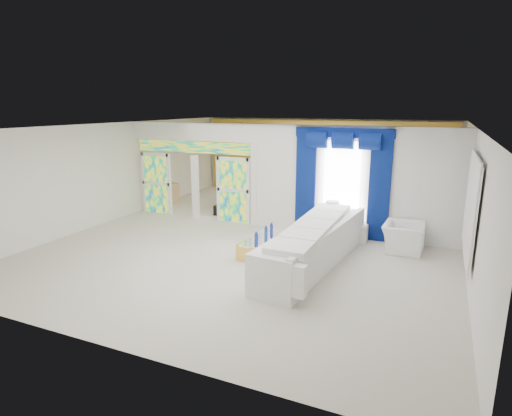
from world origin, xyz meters
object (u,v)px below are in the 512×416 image
at_px(grand_piano, 249,193).
at_px(white_sofa, 314,246).
at_px(armchair, 403,237).
at_px(coffee_table, 264,244).
at_px(console_table, 342,231).

bearing_deg(grand_piano, white_sofa, -57.04).
bearing_deg(armchair, white_sofa, 137.24).
distance_m(white_sofa, armchair, 2.50).
relative_size(coffee_table, console_table, 1.30).
xyz_separation_m(armchair, grand_piano, (-5.52, 2.91, 0.10)).
bearing_deg(console_table, coffee_table, -130.37).
distance_m(armchair, grand_piano, 6.24).
bearing_deg(coffee_table, console_table, 49.63).
distance_m(console_table, armchair, 1.62).
distance_m(white_sofa, coffee_table, 1.40).
relative_size(coffee_table, grand_piano, 0.97).
xyz_separation_m(coffee_table, armchair, (3.11, 1.48, 0.16)).
xyz_separation_m(console_table, grand_piano, (-3.95, 2.58, 0.23)).
distance_m(coffee_table, grand_piano, 5.01).
bearing_deg(armchair, coffee_table, 117.39).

